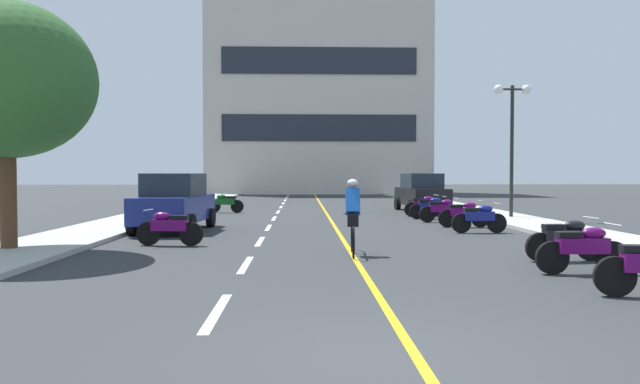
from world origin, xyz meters
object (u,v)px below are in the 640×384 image
Objects in this scene: motorcycle_4 at (479,218)px; parked_car_mid at (422,192)px; roadside_tree at (6,80)px; motorcycle_2 at (566,239)px; motorcycle_6 at (442,210)px; cyclist_rider at (353,215)px; motorcycle_5 at (464,213)px; parked_car_near at (175,202)px; motorcycle_7 at (431,207)px; street_lamp_mid at (512,120)px; motorcycle_3 at (169,227)px; motorcycle_1 at (583,248)px; motorcycle_9 at (225,203)px; motorcycle_8 at (424,205)px.

parked_car_mid is at bearing 88.19° from motorcycle_4.
roadside_tree is 1.30× the size of parked_car_mid.
motorcycle_2 and motorcycle_6 have the same top height.
cyclist_rider is (-4.09, -8.55, 0.41)m from motorcycle_6.
parked_car_near is at bearing -174.22° from motorcycle_5.
motorcycle_4 is 1.00× the size of motorcycle_7.
roadside_tree reaches higher than street_lamp_mid.
motorcycle_3 is at bearing -161.74° from motorcycle_4.
motorcycle_3 is 1.00× the size of motorcycle_5.
motorcycle_1 and motorcycle_3 have the same top height.
motorcycle_2 is at bearing -104.38° from street_lamp_mid.
cyclist_rider reaches higher than motorcycle_1.
motorcycle_3 is (0.68, -3.79, -0.44)m from parked_car_near.
motorcycle_2 is 5.77m from motorcycle_4.
motorcycle_4 is 1.00× the size of motorcycle_6.
motorcycle_6 is (9.24, 3.01, -0.44)m from parked_car_near.
parked_car_near and parked_car_mid have the same top height.
motorcycle_9 is at bearing 120.49° from motorcycle_2.
motorcycle_2 is at bearing -89.61° from motorcycle_4.
motorcycle_2 is at bearing -18.12° from motorcycle_3.
roadside_tree is 16.61m from motorcycle_8.
street_lamp_mid is 3.05× the size of motorcycle_7.
motorcycle_7 is at bearing 26.72° from parked_car_near.
motorcycle_3 and motorcycle_8 have the same top height.
parked_car_near reaches higher than motorcycle_9.
motorcycle_9 is (-8.72, 2.57, 0.00)m from motorcycle_8.
motorcycle_1 is at bearing -92.54° from motorcycle_5.
parked_car_mid is 4.76m from motorcycle_7.
parked_car_near reaches higher than motorcycle_3.
motorcycle_2 is at bearing -90.06° from motorcycle_5.
motorcycle_5 is 1.00× the size of motorcycle_8.
motorcycle_6 and motorcycle_8 have the same top height.
parked_car_mid is at bearing 116.22° from street_lamp_mid.
roadside_tree reaches higher than motorcycle_1.
motorcycle_3 is 1.00× the size of motorcycle_4.
motorcycle_1 is at bearing -104.39° from street_lamp_mid.
parked_car_mid is 2.54× the size of motorcycle_9.
motorcycle_3 is at bearing 161.88° from motorcycle_2.
motorcycle_7 is at bearing 39.12° from roadside_tree.
roadside_tree is at bearing -159.87° from motorcycle_3.
motorcycle_2 is 1.00× the size of motorcycle_6.
motorcycle_2 is 1.00× the size of motorcycle_5.
motorcycle_7 is 0.96× the size of cyclist_rider.
cyclist_rider reaches higher than motorcycle_5.
motorcycle_6 is (11.92, 8.03, -3.46)m from roadside_tree.
motorcycle_8 is (11.88, 11.08, -3.46)m from roadside_tree.
motorcycle_7 is (0.09, 12.84, 0.00)m from motorcycle_1.
motorcycle_1 is at bearing -42.17° from parked_car_near.
motorcycle_5 is (-2.78, -3.26, -3.43)m from street_lamp_mid.
motorcycle_6 is at bearing 64.47° from cyclist_rider.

